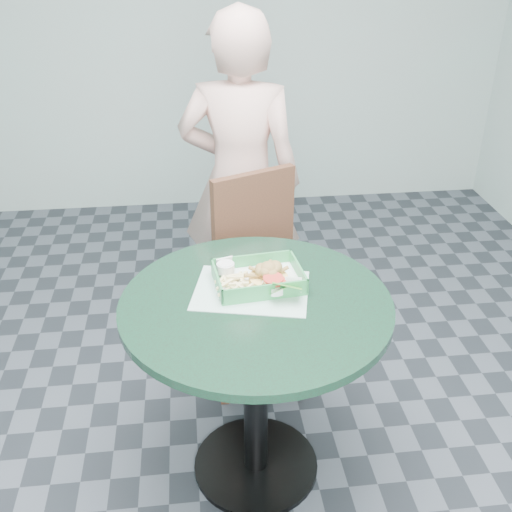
{
  "coord_description": "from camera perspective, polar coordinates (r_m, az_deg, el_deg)",
  "views": [
    {
      "loc": [
        -0.19,
        -1.61,
        1.85
      ],
      "look_at": [
        0.01,
        0.1,
        0.88
      ],
      "focal_mm": 42.0,
      "sensor_mm": 36.0,
      "label": 1
    }
  ],
  "objects": [
    {
      "name": "dining_chair",
      "position": [
        2.6,
        -0.0,
        -1.02
      ],
      "size": [
        0.39,
        0.39,
        0.93
      ],
      "rotation": [
        0.0,
        0.0,
        0.4
      ],
      "color": "#372119",
      "rests_on": "floor"
    },
    {
      "name": "placemat",
      "position": [
        2.0,
        -0.45,
        -3.76
      ],
      "size": [
        0.43,
        0.36,
        0.0
      ],
      "primitive_type": "cube",
      "rotation": [
        0.0,
        0.0,
        -0.23
      ],
      "color": "#A4C7BC",
      "rests_on": "cafe_table"
    },
    {
      "name": "floor",
      "position": [
        2.46,
        -0.01,
        -19.34
      ],
      "size": [
        4.0,
        5.0,
        0.02
      ],
      "primitive_type": "cube",
      "color": "#303335",
      "rests_on": "ground"
    },
    {
      "name": "diner_person",
      "position": [
        2.79,
        -1.52,
        7.59
      ],
      "size": [
        0.67,
        0.52,
        1.62
      ],
      "primitive_type": "imported",
      "rotation": [
        0.0,
        0.0,
        2.9
      ],
      "color": "beige",
      "rests_on": "floor"
    },
    {
      "name": "fries_pile",
      "position": [
        1.99,
        -2.15,
        -2.82
      ],
      "size": [
        0.12,
        0.13,
        0.04
      ],
      "primitive_type": null,
      "rotation": [
        0.0,
        0.0,
        -0.09
      ],
      "color": "#FFE79E",
      "rests_on": "food_basket"
    },
    {
      "name": "food_basket",
      "position": [
        2.03,
        0.22,
        -2.79
      ],
      "size": [
        0.29,
        0.21,
        0.06
      ],
      "rotation": [
        0.0,
        0.0,
        0.11
      ],
      "color": "#31904C",
      "rests_on": "placemat"
    },
    {
      "name": "crab_sandwich",
      "position": [
        2.0,
        1.16,
        -2.14
      ],
      "size": [
        0.13,
        0.13,
        0.08
      ],
      "rotation": [
        0.0,
        0.0,
        0.0
      ],
      "color": "#F3BE63",
      "rests_on": "food_basket"
    },
    {
      "name": "sauce_ramekin",
      "position": [
        2.05,
        -2.78,
        -1.38
      ],
      "size": [
        0.06,
        0.06,
        0.03
      ],
      "rotation": [
        0.0,
        0.0,
        -0.19
      ],
      "color": "silver",
      "rests_on": "food_basket"
    },
    {
      "name": "garnish_cup",
      "position": [
        1.95,
        1.82,
        -3.33
      ],
      "size": [
        0.12,
        0.12,
        0.05
      ],
      "rotation": [
        0.0,
        0.0,
        0.15
      ],
      "color": "white",
      "rests_on": "food_basket"
    },
    {
      "name": "cafe_table",
      "position": [
        2.06,
        -0.01,
        -8.65
      ],
      "size": [
        0.89,
        0.89,
        0.75
      ],
      "color": "black",
      "rests_on": "floor"
    }
  ]
}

